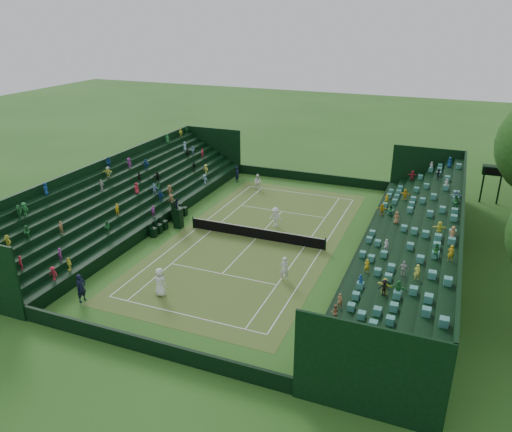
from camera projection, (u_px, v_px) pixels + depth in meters
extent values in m
plane|color=#27571B|center=(256.00, 239.00, 40.67)|extent=(160.00, 160.00, 0.00)
cube|color=#397727|center=(256.00, 239.00, 40.67)|extent=(12.97, 26.77, 0.01)
cube|color=black|center=(311.00, 177.00, 54.10)|extent=(17.17, 0.20, 1.00)
cube|color=black|center=(146.00, 346.00, 26.86)|extent=(17.17, 0.20, 1.00)
cube|color=black|center=(360.00, 250.00, 37.54)|extent=(0.20, 31.77, 1.00)
cube|color=black|center=(166.00, 218.00, 43.42)|extent=(0.20, 31.77, 1.00)
cube|color=black|center=(367.00, 252.00, 37.37)|extent=(0.80, 32.00, 1.00)
cube|color=black|center=(378.00, 251.00, 37.01)|extent=(0.80, 32.00, 1.45)
cube|color=black|center=(389.00, 250.00, 36.65)|extent=(0.80, 32.00, 1.90)
cube|color=black|center=(401.00, 249.00, 36.28)|extent=(0.80, 32.00, 2.35)
cube|color=black|center=(413.00, 248.00, 35.92)|extent=(0.80, 32.00, 2.80)
cube|color=black|center=(425.00, 247.00, 35.56)|extent=(0.80, 32.00, 3.25)
cube|color=black|center=(437.00, 246.00, 35.19)|extent=(0.80, 32.00, 3.70)
cube|color=black|center=(449.00, 245.00, 34.83)|extent=(0.80, 32.00, 4.15)
cube|color=black|center=(458.00, 241.00, 34.52)|extent=(0.20, 32.00, 4.90)
cube|color=black|center=(161.00, 217.00, 43.59)|extent=(0.80, 32.00, 1.00)
cube|color=black|center=(153.00, 214.00, 43.79)|extent=(0.80, 32.00, 1.45)
cube|color=black|center=(145.00, 210.00, 43.98)|extent=(0.80, 32.00, 1.90)
cube|color=black|center=(137.00, 206.00, 44.17)|extent=(0.80, 32.00, 2.35)
cube|color=black|center=(129.00, 203.00, 44.36)|extent=(0.80, 32.00, 2.80)
cube|color=black|center=(121.00, 199.00, 44.55)|extent=(0.80, 32.00, 3.25)
cube|color=black|center=(114.00, 196.00, 44.74)|extent=(0.80, 32.00, 3.70)
cube|color=black|center=(106.00, 192.00, 44.93)|extent=(0.80, 32.00, 4.15)
cube|color=black|center=(101.00, 188.00, 44.97)|extent=(0.20, 32.00, 4.90)
cylinder|color=black|center=(193.00, 222.00, 42.47)|extent=(0.10, 0.10, 1.06)
cylinder|color=black|center=(325.00, 244.00, 38.47)|extent=(0.10, 0.10, 1.06)
cube|color=black|center=(256.00, 234.00, 40.50)|extent=(11.57, 0.02, 0.86)
cube|color=white|center=(256.00, 228.00, 40.32)|extent=(11.57, 0.04, 0.07)
cylinder|color=black|center=(482.00, 187.00, 47.94)|extent=(0.16, 0.16, 3.00)
cylinder|color=black|center=(499.00, 189.00, 47.42)|extent=(0.16, 0.16, 3.00)
cube|color=black|center=(494.00, 170.00, 46.99)|extent=(2.00, 1.00, 0.80)
cube|color=black|center=(178.00, 218.00, 42.49)|extent=(0.65, 0.65, 1.67)
cube|color=black|center=(178.00, 209.00, 42.16)|extent=(0.84, 0.84, 0.09)
cube|color=black|center=(174.00, 205.00, 42.14)|extent=(0.07, 0.84, 0.65)
imported|color=black|center=(177.00, 203.00, 41.97)|extent=(0.37, 0.45, 0.86)
cube|color=black|center=(154.00, 232.00, 40.87)|extent=(0.49, 0.49, 0.79)
cube|color=black|center=(151.00, 226.00, 40.76)|extent=(0.06, 0.49, 0.49)
cube|color=black|center=(159.00, 229.00, 41.55)|extent=(0.49, 0.49, 0.79)
cube|color=black|center=(156.00, 223.00, 41.45)|extent=(0.06, 0.49, 0.49)
cube|color=black|center=(164.00, 225.00, 42.24)|extent=(0.49, 0.49, 0.79)
cube|color=black|center=(161.00, 219.00, 42.14)|extent=(0.06, 0.49, 0.49)
cube|color=black|center=(175.00, 218.00, 43.78)|extent=(0.49, 0.49, 0.79)
cube|color=black|center=(172.00, 212.00, 43.68)|extent=(0.06, 0.49, 0.49)
cube|color=black|center=(180.00, 214.00, 44.47)|extent=(0.49, 0.49, 0.79)
cube|color=black|center=(177.00, 209.00, 44.37)|extent=(0.06, 0.49, 0.49)
cube|color=black|center=(184.00, 211.00, 45.15)|extent=(0.49, 0.49, 0.79)
cube|color=black|center=(181.00, 206.00, 45.05)|extent=(0.06, 0.49, 0.49)
imported|color=white|center=(160.00, 282.00, 32.21)|extent=(1.06, 0.80, 1.95)
imported|color=white|center=(284.00, 268.00, 34.11)|extent=(0.77, 0.71, 1.77)
imported|color=white|center=(258.00, 182.00, 51.61)|extent=(0.85, 0.70, 1.63)
imported|color=white|center=(275.00, 217.00, 42.68)|extent=(1.15, 0.70, 1.74)
imported|color=black|center=(237.00, 174.00, 53.82)|extent=(0.44, 0.66, 1.78)
imported|color=black|center=(81.00, 288.00, 31.56)|extent=(0.58, 0.77, 1.90)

